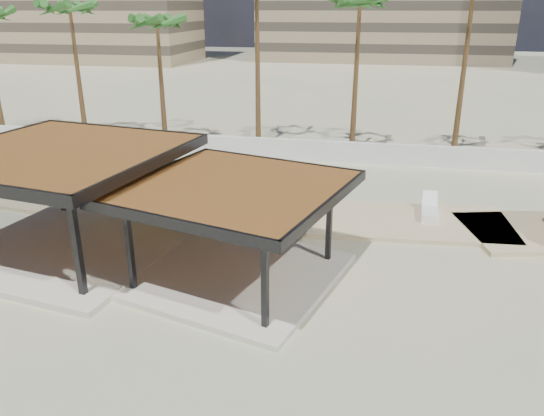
{
  "coord_description": "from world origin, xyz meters",
  "views": [
    {
      "loc": [
        4.36,
        -13.6,
        8.45
      ],
      "look_at": [
        0.78,
        4.4,
        1.4
      ],
      "focal_mm": 35.0,
      "sensor_mm": 36.0,
      "label": 1
    }
  ],
  "objects_px": {
    "pavilion_west": "(64,191)",
    "lounger_b": "(429,211)",
    "pavilion_central": "(235,223)",
    "lounger_a": "(211,214)"
  },
  "relations": [
    {
      "from": "pavilion_west",
      "to": "lounger_a",
      "type": "bearing_deg",
      "value": 49.31
    },
    {
      "from": "pavilion_central",
      "to": "lounger_b",
      "type": "xyz_separation_m",
      "value": [
        6.66,
        6.5,
        -1.59
      ]
    },
    {
      "from": "pavilion_west",
      "to": "lounger_b",
      "type": "distance_m",
      "value": 14.4
    },
    {
      "from": "lounger_b",
      "to": "pavilion_central",
      "type": "bearing_deg",
      "value": 137.09
    },
    {
      "from": "pavilion_central",
      "to": "pavilion_west",
      "type": "distance_m",
      "value": 6.52
    },
    {
      "from": "lounger_a",
      "to": "lounger_b",
      "type": "relative_size",
      "value": 1.1
    },
    {
      "from": "pavilion_central",
      "to": "lounger_b",
      "type": "relative_size",
      "value": 3.86
    },
    {
      "from": "pavilion_central",
      "to": "lounger_a",
      "type": "relative_size",
      "value": 3.51
    },
    {
      "from": "lounger_a",
      "to": "lounger_b",
      "type": "distance_m",
      "value": 9.13
    },
    {
      "from": "pavilion_central",
      "to": "lounger_b",
      "type": "distance_m",
      "value": 9.44
    }
  ]
}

